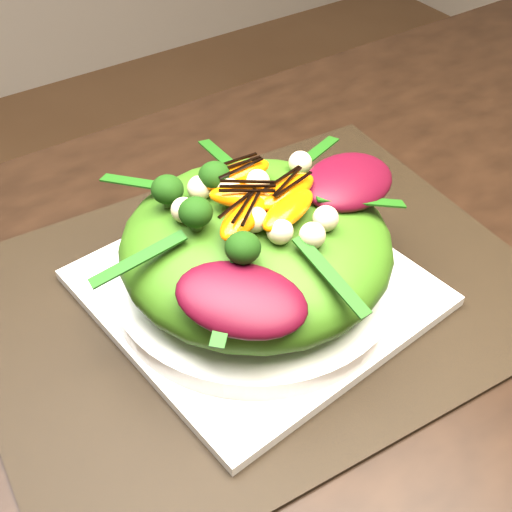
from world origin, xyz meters
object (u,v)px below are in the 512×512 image
lettuce_mound (256,245)px  placemat (256,293)px  dining_table (316,413)px  salad_bowl (256,276)px  orange_segment (225,201)px  plate_base (256,288)px

lettuce_mound → placemat: bearing=-45.0°
dining_table → salad_bowl: bearing=79.3°
dining_table → lettuce_mound: bearing=79.3°
dining_table → placemat: 0.12m
lettuce_mound → orange_segment: bearing=144.5°
salad_bowl → lettuce_mound: lettuce_mound is taller
dining_table → placemat: size_ratio=3.31×
dining_table → lettuce_mound: size_ratio=6.94×
placemat → salad_bowl: (-0.00, 0.00, 0.02)m
plate_base → orange_segment: (-0.02, 0.01, 0.10)m
placemat → plate_base: size_ratio=1.87×
dining_table → orange_segment: 0.18m
orange_segment → dining_table: bearing=-90.9°
dining_table → salad_bowl: (0.02, 0.12, 0.04)m
salad_bowl → orange_segment: bearing=144.5°
dining_table → plate_base: (0.02, 0.12, 0.03)m
dining_table → plate_base: 0.13m
plate_base → lettuce_mound: 0.05m
dining_table → lettuce_mound: dining_table is taller
dining_table → salad_bowl: dining_table is taller
salad_bowl → orange_segment: size_ratio=4.06×
salad_bowl → orange_segment: orange_segment is taller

